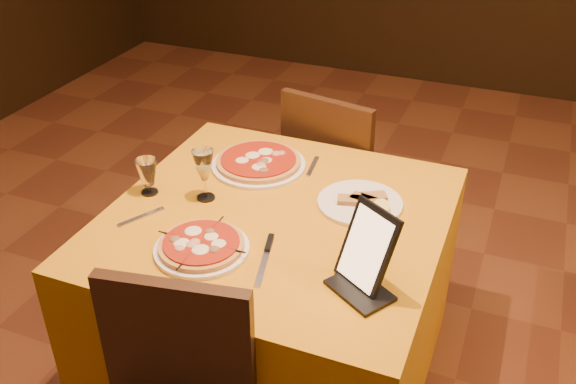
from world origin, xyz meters
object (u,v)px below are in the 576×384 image
at_px(pizza_far, 259,163).
at_px(water_glass, 148,177).
at_px(tablet, 367,248).
at_px(main_table, 277,300).
at_px(pizza_near, 202,247).
at_px(chair_main_far, 345,178).
at_px(wine_glass, 204,174).

distance_m(pizza_far, water_glass, 0.42).
bearing_deg(tablet, main_table, -179.29).
bearing_deg(pizza_near, water_glass, 145.01).
relative_size(main_table, pizza_far, 3.10).
height_order(pizza_far, water_glass, water_glass).
xyz_separation_m(main_table, tablet, (0.37, -0.23, 0.49)).
height_order(chair_main_far, water_glass, chair_main_far).
bearing_deg(pizza_far, pizza_near, -84.40).
bearing_deg(wine_glass, tablet, -19.97).
height_order(pizza_near, wine_glass, wine_glass).
relative_size(wine_glass, tablet, 0.78).
xyz_separation_m(wine_glass, water_glass, (-0.20, -0.04, -0.03)).
distance_m(pizza_far, wine_glass, 0.29).
bearing_deg(water_glass, wine_glass, 11.73).
distance_m(wine_glass, tablet, 0.68).
relative_size(main_table, wine_glass, 5.79).
bearing_deg(tablet, water_glass, -160.36).
relative_size(chair_main_far, pizza_far, 2.57).
xyz_separation_m(main_table, pizza_far, (-0.19, 0.28, 0.39)).
distance_m(chair_main_far, water_glass, 1.03).
height_order(main_table, water_glass, water_glass).
bearing_deg(pizza_far, tablet, -42.09).
height_order(chair_main_far, tablet, tablet).
bearing_deg(main_table, wine_glass, 179.42).
relative_size(chair_main_far, water_glass, 7.00).
height_order(wine_glass, tablet, tablet).
xyz_separation_m(chair_main_far, water_glass, (-0.47, -0.84, 0.36)).
height_order(chair_main_far, pizza_far, chair_main_far).
bearing_deg(tablet, wine_glass, -167.59).
height_order(pizza_near, water_glass, water_glass).
xyz_separation_m(water_glass, tablet, (0.84, -0.19, 0.06)).
bearing_deg(water_glass, chair_main_far, 61.00).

